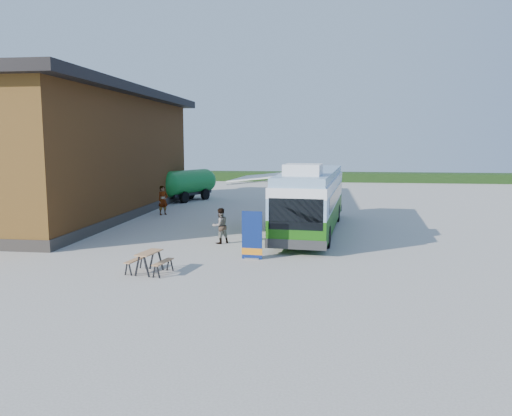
# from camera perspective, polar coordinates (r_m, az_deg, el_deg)

# --- Properties ---
(ground) EXTENTS (100.00, 100.00, 0.00)m
(ground) POSITION_cam_1_polar(r_m,az_deg,el_deg) (19.28, -5.44, -5.65)
(ground) COLOR #BCB7AD
(ground) RESTS_ON ground
(barn) EXTENTS (9.60, 21.20, 7.50)m
(barn) POSITION_cam_1_polar(r_m,az_deg,el_deg) (31.90, -20.13, 5.67)
(barn) COLOR brown
(barn) RESTS_ON ground
(hedge) EXTENTS (40.00, 3.00, 1.00)m
(hedge) POSITION_cam_1_polar(r_m,az_deg,el_deg) (56.54, 11.31, 3.49)
(hedge) COLOR #264419
(hedge) RESTS_ON ground
(bus) EXTENTS (3.39, 11.49, 3.48)m
(bus) POSITION_cam_1_polar(r_m,az_deg,el_deg) (24.58, 6.37, 1.14)
(bus) COLOR #1E7112
(bus) RESTS_ON ground
(awning) EXTENTS (2.94, 4.34, 0.52)m
(awning) POSITION_cam_1_polar(r_m,az_deg,el_deg) (24.73, 1.03, 3.24)
(awning) COLOR white
(awning) RESTS_ON ground
(banner) EXTENTS (0.80, 0.23, 1.83)m
(banner) POSITION_cam_1_polar(r_m,az_deg,el_deg) (18.78, -0.47, -3.63)
(banner) COLOR navy
(banner) RESTS_ON ground
(picnic_table) EXTENTS (1.46, 1.35, 0.73)m
(picnic_table) POSITION_cam_1_polar(r_m,az_deg,el_deg) (17.22, -12.12, -5.53)
(picnic_table) COLOR tan
(picnic_table) RESTS_ON ground
(person_a) EXTENTS (0.74, 0.77, 1.77)m
(person_a) POSITION_cam_1_polar(r_m,az_deg,el_deg) (30.67, -10.59, 0.87)
(person_a) COLOR #999999
(person_a) RESTS_ON ground
(person_b) EXTENTS (0.96, 0.94, 1.55)m
(person_b) POSITION_cam_1_polar(r_m,az_deg,el_deg) (21.72, -4.12, -2.04)
(person_b) COLOR #999999
(person_b) RESTS_ON ground
(slurry_tanker) EXTENTS (3.52, 5.79, 2.30)m
(slurry_tanker) POSITION_cam_1_polar(r_m,az_deg,el_deg) (37.67, -7.84, 2.83)
(slurry_tanker) COLOR #15782B
(slurry_tanker) RESTS_ON ground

